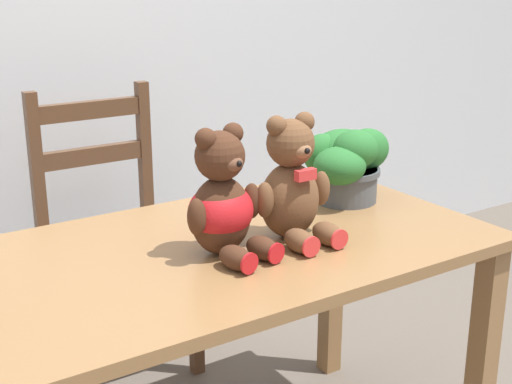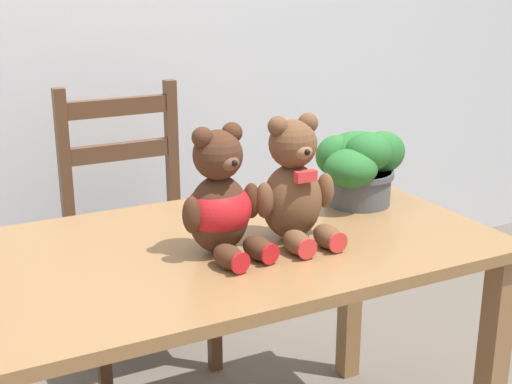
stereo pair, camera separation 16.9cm
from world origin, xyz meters
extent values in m
cube|color=olive|center=(0.00, 0.37, 0.70)|extent=(1.29, 0.74, 0.03)
cube|color=olive|center=(0.59, 0.05, 0.34)|extent=(0.06, 0.06, 0.68)
cube|color=olive|center=(0.59, 0.69, 0.34)|extent=(0.06, 0.06, 0.68)
cube|color=brown|center=(0.00, 1.11, 0.43)|extent=(0.43, 0.40, 0.03)
cube|color=brown|center=(0.20, 0.93, 0.21)|extent=(0.04, 0.04, 0.41)
cube|color=brown|center=(-0.20, 0.93, 0.21)|extent=(0.04, 0.04, 0.41)
cube|color=brown|center=(0.20, 1.29, 0.49)|extent=(0.04, 0.04, 0.97)
cube|color=brown|center=(-0.20, 1.29, 0.49)|extent=(0.04, 0.04, 0.97)
cube|color=brown|center=(0.00, 1.29, 0.89)|extent=(0.35, 0.03, 0.06)
cube|color=brown|center=(0.00, 1.29, 0.73)|extent=(0.35, 0.03, 0.06)
ellipsoid|color=#472819|center=(-0.05, 0.33, 0.81)|extent=(0.17, 0.15, 0.19)
sphere|color=#472819|center=(-0.05, 0.33, 0.95)|extent=(0.12, 0.12, 0.12)
sphere|color=#472819|center=(-0.01, 0.33, 0.99)|extent=(0.05, 0.05, 0.05)
sphere|color=#472819|center=(-0.09, 0.32, 0.99)|extent=(0.05, 0.05, 0.05)
ellipsoid|color=brown|center=(-0.04, 0.28, 0.94)|extent=(0.06, 0.05, 0.04)
sphere|color=black|center=(-0.04, 0.26, 0.94)|extent=(0.01, 0.01, 0.01)
ellipsoid|color=#472819|center=(0.04, 0.33, 0.83)|extent=(0.05, 0.05, 0.09)
ellipsoid|color=#472819|center=(-0.13, 0.30, 0.83)|extent=(0.05, 0.05, 0.09)
ellipsoid|color=#472819|center=(0.01, 0.24, 0.74)|extent=(0.07, 0.10, 0.06)
cylinder|color=red|center=(0.02, 0.19, 0.74)|extent=(0.05, 0.01, 0.05)
ellipsoid|color=#472819|center=(-0.07, 0.22, 0.74)|extent=(0.07, 0.10, 0.06)
cylinder|color=red|center=(-0.07, 0.18, 0.74)|extent=(0.05, 0.01, 0.05)
ellipsoid|color=red|center=(-0.05, 0.33, 0.81)|extent=(0.19, 0.17, 0.13)
ellipsoid|color=brown|center=(0.15, 0.33, 0.81)|extent=(0.15, 0.13, 0.19)
sphere|color=brown|center=(0.15, 0.33, 0.95)|extent=(0.12, 0.12, 0.12)
sphere|color=brown|center=(0.19, 0.33, 1.00)|extent=(0.05, 0.05, 0.05)
sphere|color=brown|center=(0.11, 0.33, 1.00)|extent=(0.05, 0.05, 0.05)
ellipsoid|color=#8C5F3F|center=(0.15, 0.28, 0.94)|extent=(0.05, 0.05, 0.04)
sphere|color=black|center=(0.15, 0.26, 0.95)|extent=(0.01, 0.01, 0.01)
ellipsoid|color=brown|center=(0.23, 0.31, 0.83)|extent=(0.04, 0.04, 0.09)
ellipsoid|color=brown|center=(0.06, 0.31, 0.83)|extent=(0.04, 0.04, 0.09)
ellipsoid|color=brown|center=(0.19, 0.23, 0.74)|extent=(0.06, 0.10, 0.06)
cylinder|color=red|center=(0.19, 0.18, 0.74)|extent=(0.05, 0.01, 0.05)
ellipsoid|color=brown|center=(0.11, 0.23, 0.74)|extent=(0.06, 0.10, 0.06)
cylinder|color=red|center=(0.11, 0.18, 0.74)|extent=(0.05, 0.01, 0.05)
cube|color=red|center=(0.15, 0.26, 0.89)|extent=(0.05, 0.02, 0.03)
cylinder|color=#4C5156|center=(0.45, 0.47, 0.76)|extent=(0.18, 0.18, 0.10)
cylinder|color=#4C5156|center=(0.45, 0.47, 0.80)|extent=(0.20, 0.20, 0.02)
ellipsoid|color=#286B2D|center=(0.52, 0.47, 0.86)|extent=(0.15, 0.11, 0.12)
ellipsoid|color=#286B2D|center=(0.46, 0.50, 0.86)|extent=(0.17, 0.17, 0.11)
ellipsoid|color=#286B2D|center=(0.40, 0.51, 0.85)|extent=(0.12, 0.09, 0.11)
ellipsoid|color=#286B2D|center=(0.39, 0.43, 0.83)|extent=(0.15, 0.14, 0.11)
ellipsoid|color=#286B2D|center=(0.45, 0.44, 0.87)|extent=(0.13, 0.12, 0.11)
camera|label=1|loc=(-0.84, -1.03, 1.35)|focal=50.00mm
camera|label=2|loc=(-0.69, -1.11, 1.35)|focal=50.00mm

